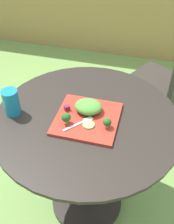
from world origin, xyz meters
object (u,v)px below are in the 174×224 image
object	(u,v)px
salad_plate	(87,118)
fork	(81,123)
patio_chair	(171,80)
drinking_glass	(12,103)

from	to	relation	value
salad_plate	fork	distance (m)	0.05
patio_chair	drinking_glass	xyz separation A→B (m)	(-0.75, -0.81, 0.27)
salad_plate	drinking_glass	xyz separation A→B (m)	(-0.35, -0.04, 0.05)
salad_plate	fork	size ratio (longest dim) A/B	2.29
salad_plate	fork	world-z (taller)	fork
patio_chair	fork	world-z (taller)	patio_chair
salad_plate	drinking_glass	distance (m)	0.36
salad_plate	patio_chair	bearing A→B (deg)	62.55
salad_plate	drinking_glass	world-z (taller)	drinking_glass
salad_plate	drinking_glass	bearing A→B (deg)	-173.05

